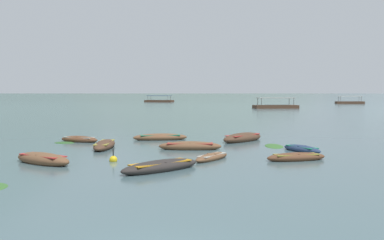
% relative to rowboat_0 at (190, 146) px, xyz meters
% --- Properties ---
extents(ground_plane, '(6000.00, 6000.00, 0.00)m').
position_rel_rowboat_0_xyz_m(ground_plane, '(-1.50, 1481.55, -0.20)').
color(ground_plane, '#476066').
extents(mountain_2, '(1357.28, 1357.28, 366.15)m').
position_rel_rowboat_0_xyz_m(mountain_2, '(45.88, 1904.78, 182.88)').
color(mountain_2, '#56665B').
rests_on(mountain_2, ground).
extents(mountain_3, '(497.62, 497.62, 192.84)m').
position_rel_rowboat_0_xyz_m(mountain_3, '(820.92, 1807.98, 96.22)').
color(mountain_3, slate).
rests_on(mountain_3, ground).
extents(rowboat_0, '(4.05, 1.43, 0.64)m').
position_rel_rowboat_0_xyz_m(rowboat_0, '(0.00, 0.00, 0.00)').
color(rowboat_0, brown).
rests_on(rowboat_0, ground).
extents(rowboat_1, '(1.28, 4.37, 0.61)m').
position_rel_rowboat_0_xyz_m(rowboat_1, '(-5.51, 0.95, -0.01)').
color(rowboat_1, '#4C3323').
rests_on(rowboat_1, ground).
extents(rowboat_2, '(3.46, 1.61, 0.52)m').
position_rel_rowboat_0_xyz_m(rowboat_2, '(5.46, -4.64, -0.04)').
color(rowboat_2, brown).
rests_on(rowboat_2, ground).
extents(rowboat_3, '(4.00, 4.09, 0.77)m').
position_rel_rowboat_0_xyz_m(rowboat_3, '(4.07, 4.45, 0.04)').
color(rowboat_3, '#4C3323').
rests_on(rowboat_3, ground).
extents(rowboat_4, '(3.77, 3.25, 0.69)m').
position_rel_rowboat_0_xyz_m(rowboat_4, '(-7.68, -5.06, 0.01)').
color(rowboat_4, brown).
rests_on(rowboat_4, ground).
extents(rowboat_5, '(4.06, 3.62, 0.61)m').
position_rel_rowboat_0_xyz_m(rowboat_5, '(-1.65, -7.31, -0.01)').
color(rowboat_5, '#2D2826').
rests_on(rowboat_5, ground).
extents(rowboat_6, '(2.18, 3.13, 0.47)m').
position_rel_rowboat_0_xyz_m(rowboat_6, '(6.79, -1.22, -0.05)').
color(rowboat_6, navy).
rests_on(rowboat_6, ground).
extents(rowboat_7, '(4.20, 1.59, 0.60)m').
position_rel_rowboat_0_xyz_m(rowboat_7, '(-2.05, 5.62, -0.01)').
color(rowboat_7, brown).
rests_on(rowboat_7, ground).
extents(rowboat_9, '(3.23, 2.23, 0.54)m').
position_rel_rowboat_0_xyz_m(rowboat_9, '(-7.89, 4.56, -0.03)').
color(rowboat_9, brown).
rests_on(rowboat_9, ground).
extents(rowboat_10, '(2.41, 2.96, 0.44)m').
position_rel_rowboat_0_xyz_m(rowboat_10, '(1.00, -4.23, -0.06)').
color(rowboat_10, brown).
rests_on(rowboat_10, ground).
extents(ferry_0, '(8.44, 2.94, 2.54)m').
position_rel_rowboat_0_xyz_m(ferry_0, '(52.82, 102.92, 0.25)').
color(ferry_0, '#4C3323').
rests_on(ferry_0, ground).
extents(ferry_1, '(10.63, 6.86, 2.54)m').
position_rel_rowboat_0_xyz_m(ferry_1, '(-5.90, 126.79, 0.25)').
color(ferry_1, '#4C3323').
rests_on(ferry_1, ground).
extents(ferry_2, '(9.89, 4.55, 2.54)m').
position_rel_rowboat_0_xyz_m(ferry_2, '(21.52, 67.45, 0.25)').
color(ferry_2, '#4C3323').
rests_on(ferry_2, ground).
extents(mooring_buoy, '(0.42, 0.42, 0.81)m').
position_rel_rowboat_0_xyz_m(mooring_buoy, '(-4.19, -4.57, -0.11)').
color(mooring_buoy, yellow).
rests_on(mooring_buoy, ground).
extents(weed_patch_0, '(1.79, 1.56, 0.14)m').
position_rel_rowboat_0_xyz_m(weed_patch_0, '(-8.80, 3.87, -0.20)').
color(weed_patch_0, '#2D5628').
rests_on(weed_patch_0, ground).
extents(weed_patch_1, '(1.44, 2.68, 0.14)m').
position_rel_rowboat_0_xyz_m(weed_patch_1, '(5.66, 1.32, -0.20)').
color(weed_patch_1, '#38662D').
rests_on(weed_patch_1, ground).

